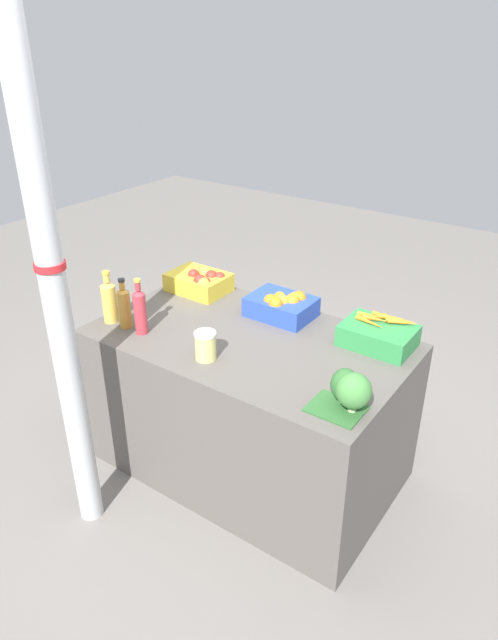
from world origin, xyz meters
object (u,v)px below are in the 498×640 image
(support_pole, at_px, (50,268))
(broccoli_pile, at_px, (350,391))
(orange_crate, at_px, (282,305))
(carrot_crate, at_px, (379,334))
(juice_bottle_ruby, at_px, (140,310))
(pickle_jar, at_px, (206,346))
(juice_bottle_golden, at_px, (109,300))
(apple_crate, at_px, (200,281))
(juice_bottle_amber, at_px, (124,307))

(support_pole, xyz_separation_m, broccoli_pile, (1.12, 0.50, -0.43))
(orange_crate, relative_size, carrot_crate, 1.00)
(orange_crate, relative_size, broccoli_pile, 1.40)
(broccoli_pile, xyz_separation_m, juice_bottle_ruby, (-1.15, -0.01, 0.03))
(orange_crate, height_order, pickle_jar, orange_crate)
(carrot_crate, height_order, broccoli_pile, broccoli_pile)
(pickle_jar, bearing_deg, carrot_crate, 43.86)
(juice_bottle_ruby, xyz_separation_m, pickle_jar, (0.43, -0.01, -0.06))
(juice_bottle_golden, xyz_separation_m, juice_bottle_ruby, (0.22, 0.00, 0.01))
(apple_crate, relative_size, broccoli_pile, 1.40)
(support_pole, height_order, apple_crate, support_pole)
(juice_bottle_amber, bearing_deg, orange_crate, 43.52)
(juice_bottle_ruby, bearing_deg, juice_bottle_amber, 180.00)
(broccoli_pile, distance_m, juice_bottle_ruby, 1.15)
(carrot_crate, xyz_separation_m, pickle_jar, (-0.61, -0.58, 0.01))
(support_pole, distance_m, broccoli_pile, 1.30)
(support_pole, relative_size, juice_bottle_amber, 9.97)
(apple_crate, bearing_deg, pickle_jar, -48.74)
(apple_crate, relative_size, pickle_jar, 2.47)
(juice_bottle_golden, distance_m, juice_bottle_amber, 0.11)
(juice_bottle_golden, height_order, juice_bottle_ruby, juice_bottle_ruby)
(juice_bottle_golden, height_order, juice_bottle_amber, juice_bottle_golden)
(juice_bottle_amber, height_order, pickle_jar, juice_bottle_amber)
(juice_bottle_ruby, bearing_deg, juice_bottle_golden, -180.00)
(apple_crate, distance_m, pickle_jar, 0.77)
(support_pole, height_order, pickle_jar, support_pole)
(broccoli_pile, relative_size, juice_bottle_amber, 0.90)
(support_pole, xyz_separation_m, juice_bottle_amber, (-0.15, 0.49, -0.41))
(orange_crate, xyz_separation_m, carrot_crate, (0.55, 0.01, -0.01))
(broccoli_pile, xyz_separation_m, juice_bottle_golden, (-1.38, -0.01, 0.03))
(broccoli_pile, bearing_deg, juice_bottle_golden, -179.56)
(carrot_crate, bearing_deg, orange_crate, -179.38)
(apple_crate, distance_m, broccoli_pile, 1.35)
(carrot_crate, height_order, juice_bottle_ruby, juice_bottle_ruby)
(orange_crate, xyz_separation_m, juice_bottle_amber, (-0.60, -0.57, 0.05))
(orange_crate, relative_size, juice_bottle_amber, 1.27)
(carrot_crate, xyz_separation_m, juice_bottle_amber, (-1.15, -0.57, 0.06))
(juice_bottle_ruby, bearing_deg, pickle_jar, -1.47)
(orange_crate, height_order, juice_bottle_amber, juice_bottle_amber)
(pickle_jar, bearing_deg, support_pole, -129.37)
(carrot_crate, bearing_deg, juice_bottle_ruby, -151.00)
(carrot_crate, bearing_deg, juice_bottle_golden, -155.50)
(support_pole, relative_size, apple_crate, 7.86)
(support_pole, height_order, carrot_crate, support_pole)
(support_pole, relative_size, orange_crate, 7.86)
(apple_crate, height_order, carrot_crate, apple_crate)
(orange_crate, distance_m, juice_bottle_ruby, 0.75)
(juice_bottle_golden, bearing_deg, orange_crate, 38.71)
(carrot_crate, xyz_separation_m, juice_bottle_ruby, (-1.03, -0.57, 0.07))
(carrot_crate, xyz_separation_m, broccoli_pile, (0.12, -0.56, 0.03))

